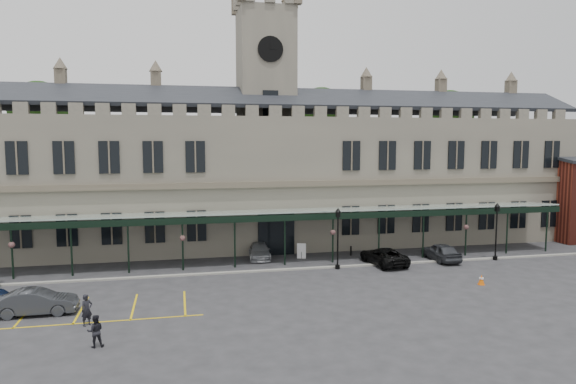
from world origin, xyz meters
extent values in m
plane|color=#2A2A2D|center=(0.00, 0.00, 0.00)|extent=(140.00, 140.00, 0.00)
cube|color=#645F53|center=(0.00, 16.00, 6.00)|extent=(60.00, 10.00, 12.00)
cube|color=brown|center=(0.00, 10.82, 6.20)|extent=(60.00, 0.35, 0.50)
cube|color=black|center=(0.00, 13.50, 13.80)|extent=(60.00, 4.77, 2.20)
cube|color=black|center=(0.00, 18.50, 13.80)|extent=(60.00, 4.77, 2.20)
cube|color=black|center=(0.00, 10.90, 1.90)|extent=(3.20, 0.18, 3.80)
cube|color=#645F53|center=(0.00, 16.00, 11.00)|extent=(5.00, 5.00, 22.00)
cylinder|color=silver|center=(0.00, 13.44, 18.00)|extent=(2.20, 0.12, 2.20)
cylinder|color=black|center=(0.00, 13.37, 18.00)|extent=(2.30, 0.04, 2.30)
cube|color=black|center=(0.00, 13.44, 13.00)|extent=(1.40, 0.12, 2.80)
cube|color=#8C9E93|center=(0.00, 9.00, 4.10)|extent=(50.00, 4.00, 0.40)
cube|color=black|center=(0.00, 7.00, 3.85)|extent=(50.00, 0.18, 0.50)
cube|color=gray|center=(0.00, 5.50, 0.06)|extent=(60.00, 0.40, 0.12)
cylinder|color=#332314|center=(-22.00, 25.00, 6.00)|extent=(0.70, 0.70, 12.00)
sphere|color=black|center=(-22.00, 25.00, 13.00)|extent=(6.00, 6.00, 6.00)
cylinder|color=#332314|center=(8.00, 25.00, 6.00)|extent=(0.70, 0.70, 12.00)
sphere|color=black|center=(8.00, 25.00, 13.00)|extent=(6.00, 6.00, 6.00)
cylinder|color=#332314|center=(24.00, 25.00, 6.00)|extent=(0.70, 0.70, 12.00)
sphere|color=black|center=(24.00, 25.00, 13.00)|extent=(6.00, 6.00, 6.00)
cylinder|color=black|center=(3.74, 5.09, 0.15)|extent=(0.37, 0.37, 0.31)
cylinder|color=black|center=(3.74, 5.09, 2.06)|extent=(0.12, 0.12, 4.11)
cube|color=black|center=(3.74, 5.09, 4.27)|extent=(0.29, 0.29, 0.41)
cone|color=black|center=(3.74, 5.09, 4.63)|extent=(0.45, 0.45, 0.31)
cylinder|color=black|center=(17.55, 5.19, 0.16)|extent=(0.37, 0.37, 0.31)
cylinder|color=black|center=(17.55, 5.19, 2.07)|extent=(0.12, 0.12, 4.14)
cube|color=black|center=(17.55, 5.19, 4.30)|extent=(0.29, 0.29, 0.41)
cone|color=black|center=(17.55, 5.19, 4.66)|extent=(0.46, 0.46, 0.31)
cube|color=#E25A07|center=(12.14, -1.22, 0.02)|extent=(0.39, 0.39, 0.04)
cone|color=#E25A07|center=(12.14, -1.22, 0.36)|extent=(0.45, 0.45, 0.71)
cylinder|color=silver|center=(12.14, -1.22, 0.46)|extent=(0.29, 0.29, 0.10)
cylinder|color=black|center=(1.84, 9.11, 0.27)|extent=(0.06, 0.06, 0.54)
cube|color=silver|center=(1.84, 9.11, 0.65)|extent=(0.73, 0.28, 1.29)
cylinder|color=black|center=(-1.20, 9.85, 0.42)|extent=(0.15, 0.15, 0.84)
cylinder|color=black|center=(6.30, 9.32, 0.41)|extent=(0.15, 0.15, 0.82)
imported|color=#323539|center=(-16.33, -1.32, 0.73)|extent=(4.48, 1.63, 1.47)
imported|color=#9FA1A6|center=(-1.62, 10.00, 0.63)|extent=(2.19, 4.49, 1.26)
imported|color=black|center=(7.77, 5.65, 0.69)|extent=(2.89, 5.20, 1.38)
imported|color=#323539|center=(13.00, 5.95, 0.74)|extent=(1.80, 4.36, 1.48)
imported|color=black|center=(-13.20, -3.79, 0.86)|extent=(0.75, 0.71, 1.72)
imported|color=black|center=(-12.30, -6.95, 0.79)|extent=(0.85, 0.70, 1.59)
camera|label=1|loc=(-8.24, -32.28, 9.96)|focal=32.00mm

